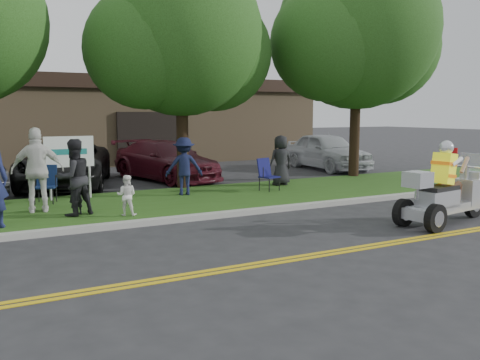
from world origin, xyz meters
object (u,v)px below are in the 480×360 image
trike_scooter (445,195)px  lawn_chair_b (267,172)px  spectator_adult_right (38,170)px  lawn_chair_a (46,182)px  spectator_adult_mid (74,177)px  parked_car_right (166,160)px  parked_car_mid (66,163)px  parked_car_far_right (327,151)px

trike_scooter → lawn_chair_b: (-1.25, 5.27, 0.01)m
trike_scooter → spectator_adult_right: 8.97m
lawn_chair_a → spectator_adult_right: size_ratio=0.49×
spectator_adult_mid → parked_car_right: 6.86m
trike_scooter → parked_car_mid: trike_scooter is taller
parked_car_right → lawn_chair_b: bearing=-85.6°
lawn_chair_a → parked_car_right: bearing=58.6°
lawn_chair_a → parked_car_mid: size_ratio=0.17×
lawn_chair_a → lawn_chair_b: 6.02m
trike_scooter → parked_car_far_right: trike_scooter is taller
lawn_chair_a → lawn_chair_b: size_ratio=1.01×
lawn_chair_a → lawn_chair_b: (5.96, -0.86, -0.00)m
parked_car_mid → parked_car_far_right: 10.50m
lawn_chair_b → spectator_adult_mid: spectator_adult_mid is taller
trike_scooter → parked_car_right: 10.01m
lawn_chair_b → parked_car_far_right: bearing=22.6°
spectator_adult_mid → parked_car_mid: (0.70, 5.48, -0.20)m
trike_scooter → parked_car_mid: bearing=114.6°
lawn_chair_b → parked_car_mid: size_ratio=0.17×
spectator_adult_mid → parked_car_far_right: bearing=-172.0°
parked_car_right → lawn_chair_a: bearing=-156.9°
spectator_adult_right → parked_car_far_right: spectator_adult_right is taller
parked_car_far_right → lawn_chair_a: bearing=-159.5°
trike_scooter → spectator_adult_mid: bearing=141.0°
lawn_chair_b → lawn_chair_a: bearing=156.0°
lawn_chair_a → spectator_adult_mid: size_ratio=0.56×
lawn_chair_b → parked_car_right: parked_car_right is taller
trike_scooter → lawn_chair_a: (-7.21, 6.13, 0.01)m
spectator_adult_right → parked_car_far_right: bearing=-152.0°
lawn_chair_b → spectator_adult_mid: (-5.62, -1.16, 0.32)m
spectator_adult_mid → lawn_chair_b: bearing=173.3°
spectator_adult_right → parked_car_right: size_ratio=0.40×
spectator_adult_mid → parked_car_right: size_ratio=0.35×
parked_car_mid → trike_scooter: bearing=-40.4°
spectator_adult_mid → lawn_chair_a: bearing=-99.1°
parked_car_right → parked_car_mid: bearing=165.4°
spectator_adult_mid → trike_scooter: bearing=130.8°
spectator_adult_mid → parked_car_mid: size_ratio=0.31×
trike_scooter → parked_car_right: size_ratio=0.57×
trike_scooter → spectator_adult_right: spectator_adult_right is taller
trike_scooter → lawn_chair_b: size_ratio=2.91×
trike_scooter → parked_car_mid: 11.40m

